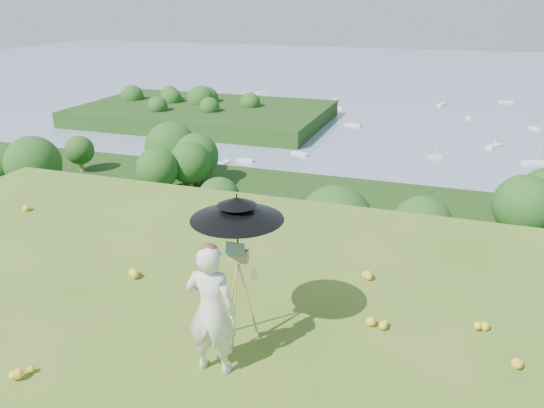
% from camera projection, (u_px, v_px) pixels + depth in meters
% --- Properties ---
extents(forest_slope, '(140.00, 56.00, 22.00)m').
position_uv_depth(forest_slope, '(377.00, 400.00, 46.75)').
color(forest_slope, '#1A380F').
rests_on(forest_slope, bay_water).
extents(shoreline_tier, '(170.00, 28.00, 8.00)m').
position_uv_depth(shoreline_tier, '(411.00, 268.00, 84.57)').
color(shoreline_tier, '#685E53').
rests_on(shoreline_tier, bay_water).
extents(bay_water, '(700.00, 700.00, 0.00)m').
position_uv_depth(bay_water, '(446.00, 93.00, 229.44)').
color(bay_water, slate).
rests_on(bay_water, ground).
extents(peninsula, '(90.00, 60.00, 12.00)m').
position_uv_depth(peninsula, '(203.00, 106.00, 175.25)').
color(peninsula, '#1A380F').
rests_on(peninsula, bay_water).
extents(slope_trees, '(110.00, 50.00, 6.00)m').
position_uv_depth(slope_trees, '(390.00, 258.00, 41.69)').
color(slope_trees, '#154616').
rests_on(slope_trees, forest_slope).
extents(harbor_town, '(110.00, 22.00, 5.00)m').
position_uv_depth(harbor_town, '(415.00, 231.00, 82.22)').
color(harbor_town, silver).
rests_on(harbor_town, shoreline_tier).
extents(moored_boats, '(140.00, 140.00, 0.70)m').
position_uv_depth(moored_boats, '(396.00, 130.00, 163.38)').
color(moored_boats, white).
rests_on(moored_boats, bay_water).
extents(wildflowers, '(10.00, 10.50, 0.12)m').
position_uv_depth(wildflowers, '(90.00, 404.00, 5.59)').
color(wildflowers, yellow).
rests_on(wildflowers, ground).
extents(painter, '(0.61, 0.42, 1.60)m').
position_uv_depth(painter, '(211.00, 310.00, 5.92)').
color(painter, white).
rests_on(painter, ground).
extents(field_easel, '(0.55, 0.55, 1.40)m').
position_uv_depth(field_easel, '(238.00, 293.00, 6.47)').
color(field_easel, '#AB8648').
rests_on(field_easel, ground).
extents(sun_umbrella, '(1.13, 1.13, 0.82)m').
position_uv_depth(sun_umbrella, '(237.00, 227.00, 6.19)').
color(sun_umbrella, black).
rests_on(sun_umbrella, field_easel).
extents(painter_cap, '(0.23, 0.27, 0.10)m').
position_uv_depth(painter_cap, '(208.00, 249.00, 5.65)').
color(painter_cap, '#C46B6C').
rests_on(painter_cap, painter).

